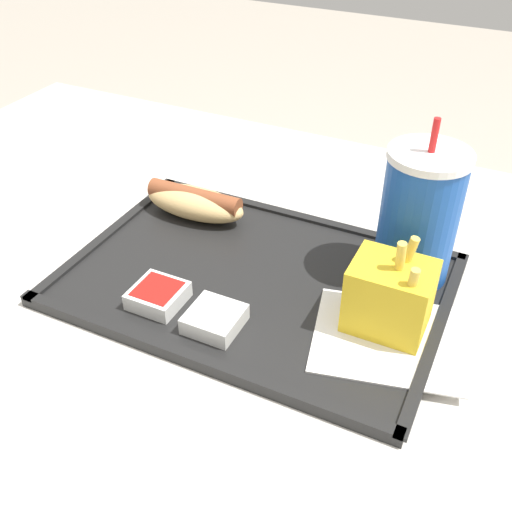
# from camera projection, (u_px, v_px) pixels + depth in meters

# --- Properties ---
(dining_table) EXTENTS (1.26, 0.82, 0.74)m
(dining_table) POSITION_uv_depth(u_px,v_px,m) (251.00, 484.00, 0.88)
(dining_table) COLOR beige
(dining_table) RESTS_ON ground_plane
(food_tray) EXTENTS (0.41, 0.28, 0.01)m
(food_tray) POSITION_uv_depth(u_px,v_px,m) (256.00, 281.00, 0.67)
(food_tray) COLOR black
(food_tray) RESTS_ON dining_table
(paper_napkin) EXTENTS (0.17, 0.15, 0.00)m
(paper_napkin) POSITION_uv_depth(u_px,v_px,m) (388.00, 339.00, 0.59)
(paper_napkin) COLOR white
(paper_napkin) RESTS_ON food_tray
(soda_cup) EXTENTS (0.09, 0.09, 0.18)m
(soda_cup) POSITION_uv_depth(u_px,v_px,m) (419.00, 216.00, 0.63)
(soda_cup) COLOR #194CA5
(soda_cup) RESTS_ON food_tray
(hot_dog_far) EXTENTS (0.14, 0.06, 0.04)m
(hot_dog_far) POSITION_uv_depth(u_px,v_px,m) (195.00, 202.00, 0.76)
(hot_dog_far) COLOR #DBB270
(hot_dog_far) RESTS_ON food_tray
(fries_carton) EXTENTS (0.08, 0.06, 0.10)m
(fries_carton) POSITION_uv_depth(u_px,v_px,m) (389.00, 297.00, 0.58)
(fries_carton) COLOR gold
(fries_carton) RESTS_ON food_tray
(sauce_cup_mayo) EXTENTS (0.05, 0.05, 0.02)m
(sauce_cup_mayo) POSITION_uv_depth(u_px,v_px,m) (214.00, 318.00, 0.60)
(sauce_cup_mayo) COLOR silver
(sauce_cup_mayo) RESTS_ON food_tray
(sauce_cup_ketchup) EXTENTS (0.05, 0.05, 0.02)m
(sauce_cup_ketchup) POSITION_uv_depth(u_px,v_px,m) (158.00, 295.00, 0.63)
(sauce_cup_ketchup) COLOR silver
(sauce_cup_ketchup) RESTS_ON food_tray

